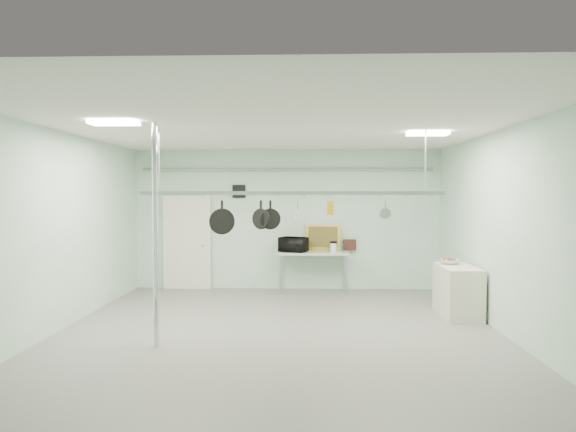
{
  "coord_description": "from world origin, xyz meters",
  "views": [
    {
      "loc": [
        0.42,
        -7.79,
        2.18
      ],
      "look_at": [
        0.13,
        1.0,
        1.81
      ],
      "focal_mm": 32.0,
      "sensor_mm": 36.0,
      "label": 1
    }
  ],
  "objects_px": {
    "pot_rack": "(291,191)",
    "fruit_bowl": "(449,262)",
    "skillet_right": "(270,214)",
    "chrome_pole": "(156,235)",
    "prep_table": "(313,255)",
    "side_cabinet": "(458,291)",
    "microwave": "(294,244)",
    "coffee_canister": "(333,248)",
    "skillet_left": "(222,217)",
    "skillet_mid": "(261,214)"
  },
  "relations": [
    {
      "from": "side_cabinet",
      "to": "fruit_bowl",
      "type": "bearing_deg",
      "value": 107.46
    },
    {
      "from": "chrome_pole",
      "to": "skillet_right",
      "type": "bearing_deg",
      "value": 29.78
    },
    {
      "from": "pot_rack",
      "to": "skillet_right",
      "type": "distance_m",
      "value": 0.49
    },
    {
      "from": "skillet_left",
      "to": "prep_table",
      "type": "bearing_deg",
      "value": 43.81
    },
    {
      "from": "skillet_right",
      "to": "side_cabinet",
      "type": "bearing_deg",
      "value": 1.55
    },
    {
      "from": "chrome_pole",
      "to": "prep_table",
      "type": "height_order",
      "value": "chrome_pole"
    },
    {
      "from": "skillet_right",
      "to": "microwave",
      "type": "bearing_deg",
      "value": 67.79
    },
    {
      "from": "side_cabinet",
      "to": "coffee_canister",
      "type": "distance_m",
      "value": 3.05
    },
    {
      "from": "fruit_bowl",
      "to": "microwave",
      "type": "bearing_deg",
      "value": 146.75
    },
    {
      "from": "pot_rack",
      "to": "fruit_bowl",
      "type": "relative_size",
      "value": 13.77
    },
    {
      "from": "chrome_pole",
      "to": "pot_rack",
      "type": "bearing_deg",
      "value": 25.35
    },
    {
      "from": "skillet_left",
      "to": "pot_rack",
      "type": "bearing_deg",
      "value": -21.79
    },
    {
      "from": "chrome_pole",
      "to": "skillet_left",
      "type": "height_order",
      "value": "chrome_pole"
    },
    {
      "from": "chrome_pole",
      "to": "microwave",
      "type": "xyz_separation_m",
      "value": [
        1.87,
        4.16,
        -0.53
      ]
    },
    {
      "from": "coffee_canister",
      "to": "pot_rack",
      "type": "bearing_deg",
      "value": -104.67
    },
    {
      "from": "prep_table",
      "to": "skillet_right",
      "type": "relative_size",
      "value": 3.65
    },
    {
      "from": "microwave",
      "to": "coffee_canister",
      "type": "distance_m",
      "value": 0.88
    },
    {
      "from": "skillet_mid",
      "to": "pot_rack",
      "type": "bearing_deg",
      "value": 29.62
    },
    {
      "from": "prep_table",
      "to": "side_cabinet",
      "type": "height_order",
      "value": "prep_table"
    },
    {
      "from": "pot_rack",
      "to": "skillet_mid",
      "type": "xyz_separation_m",
      "value": [
        -0.48,
        0.0,
        -0.37
      ]
    },
    {
      "from": "chrome_pole",
      "to": "skillet_mid",
      "type": "height_order",
      "value": "chrome_pole"
    },
    {
      "from": "coffee_canister",
      "to": "skillet_left",
      "type": "distance_m",
      "value": 3.87
    },
    {
      "from": "pot_rack",
      "to": "microwave",
      "type": "relative_size",
      "value": 8.22
    },
    {
      "from": "prep_table",
      "to": "coffee_canister",
      "type": "height_order",
      "value": "coffee_canister"
    },
    {
      "from": "fruit_bowl",
      "to": "skillet_mid",
      "type": "xyz_separation_m",
      "value": [
        -3.35,
        -1.36,
        0.92
      ]
    },
    {
      "from": "prep_table",
      "to": "fruit_bowl",
      "type": "xyz_separation_m",
      "value": [
        2.47,
        -1.94,
        0.11
      ]
    },
    {
      "from": "side_cabinet",
      "to": "fruit_bowl",
      "type": "height_order",
      "value": "fruit_bowl"
    },
    {
      "from": "side_cabinet",
      "to": "microwave",
      "type": "bearing_deg",
      "value": 144.06
    },
    {
      "from": "side_cabinet",
      "to": "chrome_pole",
      "type": "bearing_deg",
      "value": -157.59
    },
    {
      "from": "prep_table",
      "to": "pot_rack",
      "type": "xyz_separation_m",
      "value": [
        -0.4,
        -3.3,
        1.4
      ]
    },
    {
      "from": "side_cabinet",
      "to": "skillet_left",
      "type": "distance_m",
      "value": 4.41
    },
    {
      "from": "chrome_pole",
      "to": "fruit_bowl",
      "type": "distance_m",
      "value": 5.32
    },
    {
      "from": "skillet_right",
      "to": "skillet_left",
      "type": "bearing_deg",
      "value": 163.0
    },
    {
      "from": "fruit_bowl",
      "to": "skillet_right",
      "type": "xyz_separation_m",
      "value": [
        -3.2,
        -1.36,
        0.92
      ]
    },
    {
      "from": "microwave",
      "to": "skillet_right",
      "type": "xyz_separation_m",
      "value": [
        -0.3,
        -3.26,
        0.8
      ]
    },
    {
      "from": "skillet_left",
      "to": "skillet_mid",
      "type": "relative_size",
      "value": 1.21
    },
    {
      "from": "prep_table",
      "to": "pot_rack",
      "type": "relative_size",
      "value": 0.33
    },
    {
      "from": "side_cabinet",
      "to": "skillet_right",
      "type": "height_order",
      "value": "skillet_right"
    },
    {
      "from": "chrome_pole",
      "to": "pot_rack",
      "type": "relative_size",
      "value": 0.67
    },
    {
      "from": "skillet_left",
      "to": "chrome_pole",
      "type": "bearing_deg",
      "value": -153.53
    },
    {
      "from": "fruit_bowl",
      "to": "skillet_left",
      "type": "distance_m",
      "value": 4.28
    },
    {
      "from": "side_cabinet",
      "to": "skillet_mid",
      "type": "distance_m",
      "value": 3.87
    },
    {
      "from": "chrome_pole",
      "to": "coffee_canister",
      "type": "height_order",
      "value": "chrome_pole"
    },
    {
      "from": "pot_rack",
      "to": "skillet_right",
      "type": "bearing_deg",
      "value": 180.0
    },
    {
      "from": "chrome_pole",
      "to": "skillet_right",
      "type": "height_order",
      "value": "chrome_pole"
    },
    {
      "from": "chrome_pole",
      "to": "prep_table",
      "type": "distance_m",
      "value": 4.85
    },
    {
      "from": "chrome_pole",
      "to": "skillet_mid",
      "type": "xyz_separation_m",
      "value": [
        1.42,
        0.9,
        0.26
      ]
    },
    {
      "from": "skillet_left",
      "to": "side_cabinet",
      "type": "bearing_deg",
      "value": -6.58
    },
    {
      "from": "prep_table",
      "to": "skillet_left",
      "type": "relative_size",
      "value": 2.96
    },
    {
      "from": "coffee_canister",
      "to": "prep_table",
      "type": "bearing_deg",
      "value": 172.9
    }
  ]
}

